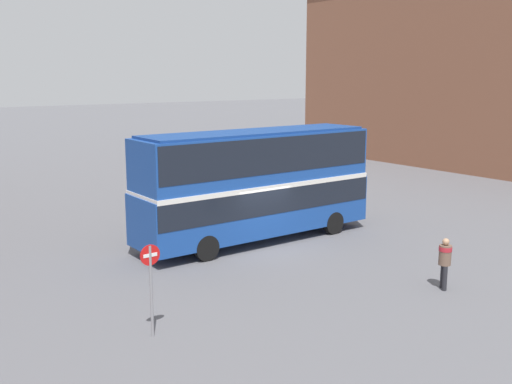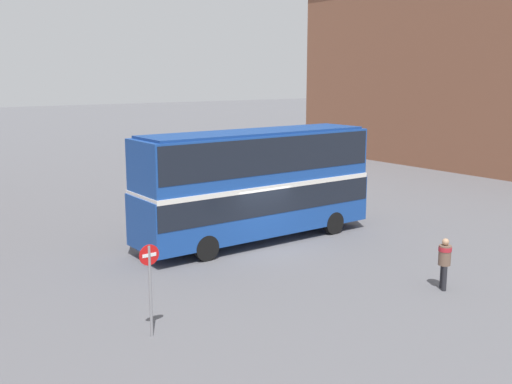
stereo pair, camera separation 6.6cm
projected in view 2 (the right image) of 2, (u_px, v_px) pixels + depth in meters
ground_plane at (265, 249)px, 24.28m from camera, size 240.00×240.00×0.00m
double_decker_bus at (256, 179)px, 25.09m from camera, size 10.69×2.68×4.69m
pedestrian_foreground at (445, 258)px, 19.56m from camera, size 0.60×0.60×1.74m
no_entry_sign at (150, 277)px, 15.89m from camera, size 0.57×0.08×2.58m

